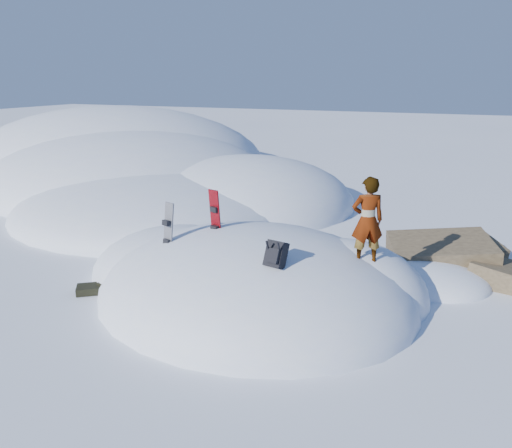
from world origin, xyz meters
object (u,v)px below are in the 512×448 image
at_px(backpack, 276,254).
at_px(person, 367,221).
at_px(snowboard_dark, 168,234).
at_px(snowboard_red, 215,221).

bearing_deg(backpack, person, 58.57).
xyz_separation_m(backpack, person, (1.35, 1.49, 0.40)).
bearing_deg(snowboard_dark, backpack, 7.25).
bearing_deg(snowboard_dark, snowboard_red, 65.09).
relative_size(backpack, person, 0.33).
height_order(snowboard_dark, backpack, snowboard_dark).
height_order(backpack, person, person).
xyz_separation_m(snowboard_red, person, (3.27, 0.17, 0.33)).
distance_m(backpack, person, 2.05).
height_order(snowboard_red, person, person).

